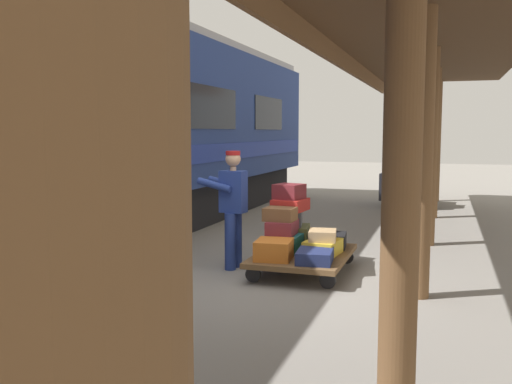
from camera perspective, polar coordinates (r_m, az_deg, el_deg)
ground_plane at (r=7.51m, az=0.90°, el=-9.17°), size 60.00×60.00×0.00m
platform_canopy at (r=7.03m, az=16.29°, el=16.50°), size 3.20×20.75×3.56m
train_car at (r=9.11m, az=-22.34°, el=6.17°), size 3.02×21.29×4.00m
luggage_cart at (r=8.06m, az=4.76°, el=-6.42°), size 1.24×1.81×0.28m
suitcase_orange_carryall at (r=7.62m, az=1.82°, el=-5.80°), size 0.52×0.57×0.26m
suitcase_black_hardshell at (r=8.44m, az=7.42°, el=-4.84°), size 0.51×0.52×0.21m
suitcase_teal_softside at (r=8.09m, az=2.83°, el=-5.17°), size 0.47×0.49×0.24m
suitcase_yellow_case at (r=7.97m, az=6.73°, el=-5.54°), size 0.49×0.61×0.20m
suitcase_olive_duffel at (r=8.56m, az=3.74°, el=-4.37°), size 0.54×0.61×0.30m
suitcase_navy_fabric at (r=7.50m, az=5.95°, el=-6.42°), size 0.51×0.64×0.16m
suitcase_slate_roller at (r=8.52m, az=3.55°, el=-2.64°), size 0.40×0.49×0.22m
suitcase_red_plastic at (r=8.49m, az=3.48°, el=-1.30°), size 0.49×0.60×0.18m
suitcase_maroon_trunk at (r=8.47m, az=3.35°, el=0.05°), size 0.47×0.46×0.22m
suitcase_burgundy_valise at (r=8.08m, az=2.65°, el=-3.59°), size 0.40×0.54×0.20m
suitcase_brown_leather at (r=8.05m, az=2.44°, el=-2.23°), size 0.44×0.38×0.19m
suitcase_tan_vintage at (r=7.92m, az=6.71°, el=-4.34°), size 0.43×0.47×0.15m
porter_in_overalls at (r=8.16m, az=-2.43°, el=-1.31°), size 0.69×0.47×1.70m
porter_by_door at (r=8.37m, az=-10.02°, el=-1.22°), size 0.70×0.49×1.70m
baggage_tug at (r=15.58m, az=14.75°, el=0.92°), size 1.20×1.76×1.30m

